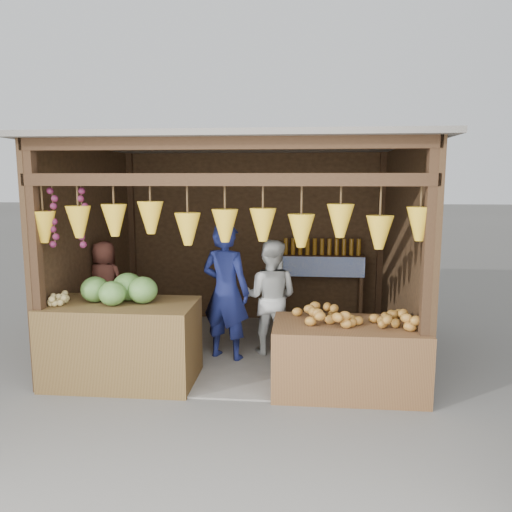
{
  "coord_description": "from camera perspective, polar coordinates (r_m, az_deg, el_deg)",
  "views": [
    {
      "loc": [
        0.75,
        -6.19,
        2.2
      ],
      "look_at": [
        0.18,
        -0.1,
        1.26
      ],
      "focal_mm": 35.0,
      "sensor_mm": 36.0,
      "label": 1
    }
  ],
  "objects": [
    {
      "name": "counter_left",
      "position": [
        5.7,
        -15.04,
        -9.54
      ],
      "size": [
        1.6,
        0.85,
        0.88
      ],
      "primitive_type": "cube",
      "color": "#463117",
      "rests_on": "ground"
    },
    {
      "name": "stall_structure",
      "position": [
        6.22,
        -1.93,
        3.8
      ],
      "size": [
        4.3,
        3.3,
        2.66
      ],
      "color": "slate",
      "rests_on": "ground"
    },
    {
      "name": "vendor_seated",
      "position": [
        6.79,
        -16.89,
        -3.03
      ],
      "size": [
        0.59,
        0.43,
        1.11
      ],
      "primitive_type": "imported",
      "rotation": [
        0.0,
        0.0,
        2.99
      ],
      "color": "brown",
      "rests_on": "stool"
    },
    {
      "name": "mango_pile",
      "position": [
        5.28,
        10.79,
        -6.41
      ],
      "size": [
        1.4,
        0.64,
        0.22
      ],
      "primitive_type": null,
      "color": "#D5431C",
      "rests_on": "counter_right"
    },
    {
      "name": "tanfruit_pile",
      "position": [
        5.75,
        -21.61,
        -4.46
      ],
      "size": [
        0.34,
        0.4,
        0.13
      ],
      "primitive_type": null,
      "color": "olive",
      "rests_on": "counter_left"
    },
    {
      "name": "man_standing",
      "position": [
        6.1,
        -3.47,
        -4.08
      ],
      "size": [
        0.72,
        0.59,
        1.7
      ],
      "primitive_type": "imported",
      "rotation": [
        0.0,
        0.0,
        2.8
      ],
      "color": "#151B4F",
      "rests_on": "ground"
    },
    {
      "name": "melon_pile",
      "position": [
        5.58,
        -15.39,
        -3.56
      ],
      "size": [
        1.0,
        0.5,
        0.32
      ],
      "primitive_type": null,
      "color": "#184D14",
      "rests_on": "counter_left"
    },
    {
      "name": "back_shelf",
      "position": [
        7.6,
        7.51,
        -1.4
      ],
      "size": [
        1.25,
        0.32,
        1.32
      ],
      "color": "#382314",
      "rests_on": "ground"
    },
    {
      "name": "stool",
      "position": [
        6.97,
        -16.62,
        -8.74
      ],
      "size": [
        0.32,
        0.32,
        0.3
      ],
      "primitive_type": "cube",
      "color": "black",
      "rests_on": "ground"
    },
    {
      "name": "woman_standing",
      "position": [
        6.31,
        1.68,
        -4.73
      ],
      "size": [
        0.8,
        0.67,
        1.46
      ],
      "primitive_type": "imported",
      "rotation": [
        0.0,
        0.0,
        2.96
      ],
      "color": "silver",
      "rests_on": "ground"
    },
    {
      "name": "counter_right",
      "position": [
        5.4,
        10.44,
        -11.33
      ],
      "size": [
        1.56,
        0.85,
        0.72
      ],
      "primitive_type": "cube",
      "color": "#52331B",
      "rests_on": "ground"
    },
    {
      "name": "ground",
      "position": [
        6.62,
        -1.51,
        -10.7
      ],
      "size": [
        80.0,
        80.0,
        0.0
      ],
      "primitive_type": "plane",
      "color": "#514F49",
      "rests_on": "ground"
    }
  ]
}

